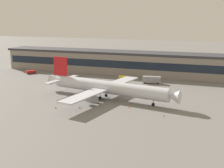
{
  "coord_description": "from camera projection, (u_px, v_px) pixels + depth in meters",
  "views": [
    {
      "loc": [
        48.56,
        -104.38,
        30.89
      ],
      "look_at": [
        9.97,
        3.4,
        5.0
      ],
      "focal_mm": 47.76,
      "sensor_mm": 36.0,
      "label": 1
    }
  ],
  "objects": [
    {
      "name": "traffic_cone_2",
      "position": [
        56.0,
        107.0,
        102.81
      ],
      "size": [
        0.54,
        0.54,
        0.68
      ],
      "primitive_type": "cone",
      "color": "#F2590C",
      "rests_on": "ground_plane"
    },
    {
      "name": "ground_plane",
      "position": [
        86.0,
        96.0,
        118.63
      ],
      "size": [
        600.0,
        600.0,
        0.0
      ],
      "primitive_type": "plane",
      "color": "slate"
    },
    {
      "name": "traffic_cone_0",
      "position": [
        164.0,
        116.0,
        94.34
      ],
      "size": [
        0.48,
        0.48,
        0.61
      ],
      "primitive_type": "cone",
      "color": "#F2590C",
      "rests_on": "ground_plane"
    },
    {
      "name": "pushback_tractor",
      "position": [
        31.0,
        72.0,
        165.62
      ],
      "size": [
        4.92,
        5.41,
        1.75
      ],
      "color": "red",
      "rests_on": "ground_plane"
    },
    {
      "name": "fuel_truck",
      "position": [
        151.0,
        79.0,
        141.1
      ],
      "size": [
        8.72,
        3.98,
        3.35
      ],
      "color": "gray",
      "rests_on": "ground_plane"
    },
    {
      "name": "airliner",
      "position": [
        106.0,
        87.0,
        114.28
      ],
      "size": [
        56.59,
        48.97,
        14.76
      ],
      "color": "silver",
      "rests_on": "ground_plane"
    },
    {
      "name": "baggage_tug",
      "position": [
        122.0,
        77.0,
        150.32
      ],
      "size": [
        3.97,
        2.79,
        1.85
      ],
      "color": "yellow",
      "rests_on": "ground_plane"
    },
    {
      "name": "terminal_building",
      "position": [
        125.0,
        62.0,
        165.21
      ],
      "size": [
        143.54,
        15.98,
        12.29
      ],
      "color": "gray",
      "rests_on": "ground_plane"
    },
    {
      "name": "traffic_cone_1",
      "position": [
        129.0,
        107.0,
        103.47
      ],
      "size": [
        0.55,
        0.55,
        0.69
      ],
      "primitive_type": "cone",
      "color": "#F2590C",
      "rests_on": "ground_plane"
    },
    {
      "name": "traffic_cone_3",
      "position": [
        80.0,
        107.0,
        102.69
      ],
      "size": [
        0.57,
        0.57,
        0.71
      ],
      "primitive_type": "cone",
      "color": "#F2590C",
      "rests_on": "ground_plane"
    }
  ]
}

